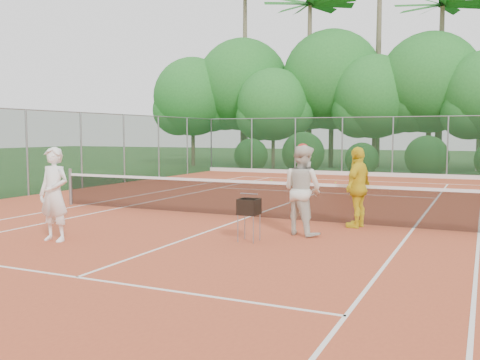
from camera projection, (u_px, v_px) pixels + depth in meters
name	position (u px, v px, depth m)	size (l,w,h in m)	color
ground	(248.00, 218.00, 13.87)	(120.00, 120.00, 0.00)	#1E4518
clay_court	(248.00, 218.00, 13.87)	(18.00, 36.00, 0.02)	#B54B29
tennis_net	(248.00, 198.00, 13.82)	(11.97, 0.10, 1.10)	gray
player_white	(54.00, 194.00, 10.75)	(0.69, 0.45, 1.90)	white
player_center_grp	(302.00, 190.00, 11.43)	(1.15, 1.04, 1.96)	silver
player_yellow	(358.00, 187.00, 12.33)	(1.09, 0.46, 1.87)	yellow
ball_hopper	(249.00, 208.00, 10.72)	(0.38, 0.38, 0.87)	gray
stray_ball_a	(271.00, 181.00, 24.30)	(0.07, 0.07, 0.07)	#B7D030
stray_ball_b	(312.00, 176.00, 26.97)	(0.07, 0.07, 0.07)	yellow
stray_ball_c	(335.00, 183.00, 23.28)	(0.07, 0.07, 0.07)	#D3E735
court_markings	(248.00, 217.00, 13.87)	(11.03, 23.83, 0.01)	white
fence_back	(367.00, 147.00, 27.30)	(18.07, 0.07, 3.00)	#19381E
tropical_treeline	(411.00, 83.00, 31.12)	(32.10, 8.49, 15.03)	brown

